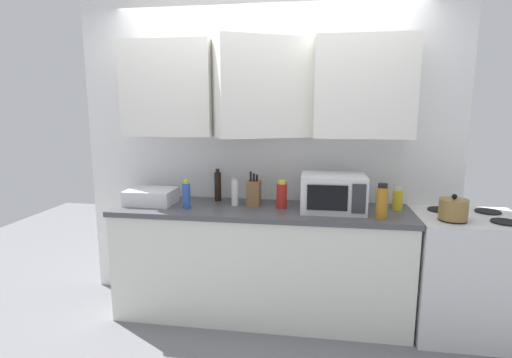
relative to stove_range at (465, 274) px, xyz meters
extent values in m
cube|color=white|center=(-1.55, 0.35, 0.85)|extent=(3.19, 0.06, 2.60)
cube|color=white|center=(-2.31, 0.16, 1.37)|extent=(0.73, 0.33, 0.75)
cube|color=white|center=(-1.55, 0.12, 1.37)|extent=(0.80, 0.62, 0.75)
cube|color=white|center=(-0.78, 0.16, 1.37)|extent=(0.73, 0.33, 0.75)
cube|color=white|center=(-1.55, 0.02, -0.02)|extent=(2.29, 0.60, 0.86)
cube|color=#4C4C51|center=(-1.55, 0.02, 0.43)|extent=(2.32, 0.63, 0.04)
cube|color=silver|center=(0.00, 0.00, 0.00)|extent=(0.76, 0.64, 0.90)
cylinder|color=black|center=(-0.17, -0.14, 0.45)|extent=(0.18, 0.18, 0.01)
cylinder|color=black|center=(0.17, -0.14, 0.45)|extent=(0.18, 0.18, 0.01)
cylinder|color=black|center=(-0.17, 0.14, 0.45)|extent=(0.18, 0.18, 0.01)
cylinder|color=black|center=(0.17, 0.14, 0.45)|extent=(0.18, 0.18, 0.01)
cylinder|color=olive|center=(-0.17, -0.14, 0.53)|extent=(0.19, 0.19, 0.14)
sphere|color=black|center=(-0.17, -0.14, 0.62)|extent=(0.04, 0.04, 0.04)
cube|color=silver|center=(-0.99, 0.02, 0.59)|extent=(0.48, 0.36, 0.28)
cube|color=black|center=(-1.03, -0.17, 0.59)|extent=(0.29, 0.01, 0.18)
cube|color=#2D2D33|center=(-0.81, -0.17, 0.59)|extent=(0.10, 0.01, 0.21)
cube|color=silver|center=(-2.45, 0.02, 0.51)|extent=(0.38, 0.30, 0.12)
cube|color=brown|center=(-1.61, 0.09, 0.55)|extent=(0.10, 0.12, 0.20)
cylinder|color=black|center=(-1.63, 0.08, 0.69)|extent=(0.02, 0.02, 0.08)
cylinder|color=black|center=(-1.61, 0.08, 0.68)|extent=(0.02, 0.02, 0.06)
cylinder|color=black|center=(-1.58, 0.08, 0.67)|extent=(0.02, 0.02, 0.05)
cylinder|color=black|center=(-1.94, 0.20, 0.57)|extent=(0.06, 0.06, 0.24)
cylinder|color=black|center=(-1.94, 0.20, 0.71)|extent=(0.03, 0.03, 0.03)
cylinder|color=red|center=(-1.38, 0.04, 0.54)|extent=(0.08, 0.08, 0.19)
cylinder|color=yellow|center=(-1.38, 0.04, 0.66)|extent=(0.06, 0.06, 0.03)
cylinder|color=gold|center=(-0.49, 0.12, 0.53)|extent=(0.08, 0.08, 0.15)
cylinder|color=silver|center=(-0.49, 0.12, 0.62)|extent=(0.05, 0.05, 0.03)
cylinder|color=white|center=(-1.76, 0.07, 0.55)|extent=(0.06, 0.06, 0.20)
cylinder|color=silver|center=(-1.76, 0.07, 0.66)|extent=(0.04, 0.04, 0.02)
cylinder|color=#AD701E|center=(-0.65, -0.16, 0.56)|extent=(0.08, 0.08, 0.22)
cylinder|color=black|center=(-0.65, -0.16, 0.69)|extent=(0.07, 0.07, 0.03)
cylinder|color=#2D56B7|center=(-2.12, -0.08, 0.55)|extent=(0.06, 0.06, 0.20)
cylinder|color=yellow|center=(-2.12, -0.08, 0.66)|extent=(0.04, 0.04, 0.03)
camera|label=1|loc=(-1.12, -2.96, 1.22)|focal=27.57mm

